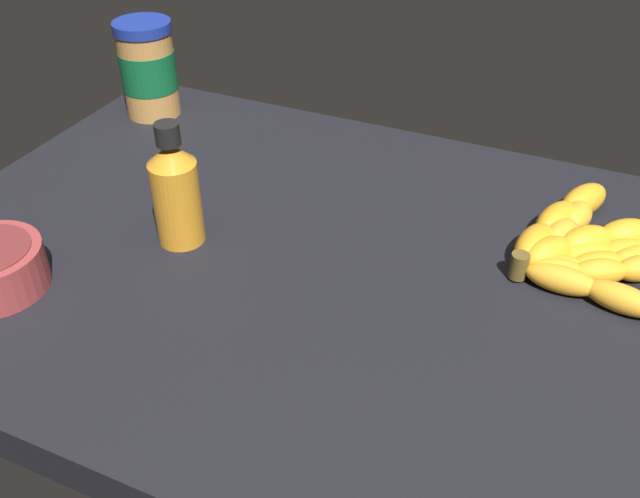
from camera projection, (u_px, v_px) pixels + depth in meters
The scene contains 4 objects.
ground_plane at pixel (321, 272), 81.30cm from camera, with size 96.58×68.10×4.62cm, color black.
banana_bunch at pixel (582, 250), 78.03cm from camera, with size 22.57×25.82×3.76cm.
peanut_butter_jar at pixel (148, 69), 105.81cm from camera, with size 8.63×8.63×14.54cm.
honey_bottle at pixel (176, 191), 78.74cm from camera, with size 5.52×5.52×15.07cm.
Camera 1 is at (-25.82, 58.14, 48.39)cm, focal length 38.96 mm.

